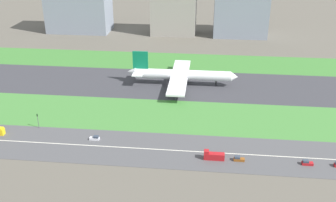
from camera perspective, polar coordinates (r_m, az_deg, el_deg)
The scene contains 16 objects.
ground_plane at distance 233.22m, azimuth 0.17°, elevation 2.46°, with size 800.00×800.00×0.00m, color #5B564C.
runway at distance 233.20m, azimuth 0.17°, elevation 2.48°, with size 280.00×46.00×0.10m, color #38383D.
grass_median_north at distance 271.36m, azimuth 1.07°, elevation 5.77°, with size 280.00×36.00×0.10m, color #3D7A33.
grass_median_south at distance 196.19m, azimuth -1.08°, elevation -2.08°, with size 280.00×36.00×0.10m, color #427F38.
highway at distance 168.59m, azimuth -2.43°, elevation -7.01°, with size 280.00×28.00×0.10m, color #4C4C4F.
highway_centerline at distance 168.56m, azimuth -2.43°, elevation -6.99°, with size 266.00×0.50×0.01m, color silver.
airliner at distance 230.37m, azimuth 1.75°, elevation 3.83°, with size 65.00×56.00×19.70m.
truck_0 at distance 162.07m, azimuth 6.64°, elevation -7.94°, with size 8.40×2.50×4.00m.
car_0 at distance 167.58m, azimuth 19.58°, elevation -8.49°, with size 4.40×1.80×2.00m.
car_1 at distance 163.05m, azimuth 10.24°, elevation -8.29°, with size 4.40×1.80×2.00m.
car_2 at distance 177.63m, azimuth -10.60°, elevation -5.33°, with size 4.40×1.80×2.00m.
traffic_light at distance 192.51m, azimuth -18.42°, elevation -2.61°, with size 0.36×0.50×7.20m.
terminal_building at distance 353.34m, azimuth -12.89°, elevation 13.47°, with size 52.53×28.62×44.92m, color gray.
hangar_building at distance 336.47m, azimuth 0.86°, elevation 13.45°, with size 37.06×25.35×44.14m, color #9E998E.
office_tower at distance 335.31m, azimuth 10.64°, elevation 13.67°, with size 43.66×27.04×51.80m, color gray.
fuel_tank_west at distance 383.21m, azimuth 1.49°, elevation 12.74°, with size 18.46×18.46×16.25m, color silver.
Camera 1 is at (22.29, -214.30, 89.28)m, focal length 41.86 mm.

